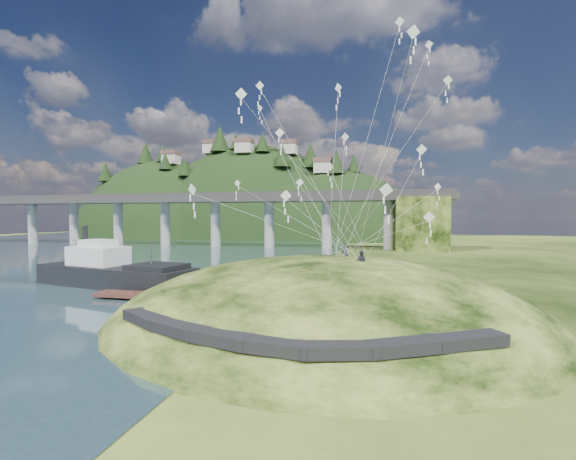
# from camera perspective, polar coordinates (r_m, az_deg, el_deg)

# --- Properties ---
(ground) EXTENTS (320.00, 320.00, 0.00)m
(ground) POSITION_cam_1_polar(r_m,az_deg,el_deg) (32.39, -9.64, -12.78)
(ground) COLOR black
(ground) RESTS_ON ground
(grass_hill) EXTENTS (36.00, 32.00, 13.00)m
(grass_hill) POSITION_cam_1_polar(r_m,az_deg,el_deg) (32.58, 5.40, -15.41)
(grass_hill) COLOR black
(grass_hill) RESTS_ON ground
(footpath) EXTENTS (22.29, 5.84, 0.83)m
(footpath) POSITION_cam_1_polar(r_m,az_deg,el_deg) (20.60, -0.88, -15.39)
(footpath) COLOR black
(footpath) RESTS_ON ground
(bridge) EXTENTS (160.00, 11.00, 15.00)m
(bridge) POSITION_cam_1_polar(r_m,az_deg,el_deg) (106.21, -7.96, 2.75)
(bridge) COLOR #2D2B2B
(bridge) RESTS_ON ground
(far_ridge) EXTENTS (153.00, 70.00, 94.50)m
(far_ridge) POSITION_cam_1_polar(r_m,az_deg,el_deg) (161.75, -6.83, -3.60)
(far_ridge) COLOR black
(far_ridge) RESTS_ON ground
(work_barge) EXTENTS (21.14, 9.44, 7.16)m
(work_barge) POSITION_cam_1_polar(r_m,az_deg,el_deg) (50.26, -24.48, -5.57)
(work_barge) COLOR black
(work_barge) RESTS_ON ground
(wooden_dock) EXTENTS (14.05, 2.58, 1.00)m
(wooden_dock) POSITION_cam_1_polar(r_m,az_deg,el_deg) (40.25, -18.15, -9.29)
(wooden_dock) COLOR #3B1E18
(wooden_dock) RESTS_ON ground
(kite_flyers) EXTENTS (2.35, 4.15, 1.90)m
(kite_flyers) POSITION_cam_1_polar(r_m,az_deg,el_deg) (31.12, 9.66, -2.63)
(kite_flyers) COLOR #272934
(kite_flyers) RESTS_ON ground
(kite_swarm) EXTENTS (19.82, 17.87, 19.12)m
(kite_swarm) POSITION_cam_1_polar(r_m,az_deg,el_deg) (32.72, 7.46, 14.52)
(kite_swarm) COLOR silver
(kite_swarm) RESTS_ON ground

